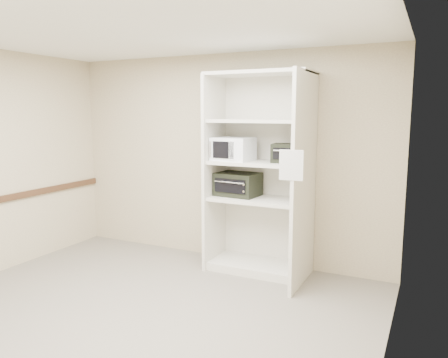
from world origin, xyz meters
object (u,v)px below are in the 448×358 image
at_px(shelving_unit, 263,181).
at_px(toaster_oven_upper, 289,153).
at_px(microwave, 233,149).
at_px(toaster_oven_lower, 238,184).

xyz_separation_m(shelving_unit, toaster_oven_upper, (0.32, 0.02, 0.35)).
height_order(microwave, toaster_oven_lower, microwave).
xyz_separation_m(shelving_unit, toaster_oven_lower, (-0.34, 0.04, -0.07)).
relative_size(toaster_oven_upper, toaster_oven_lower, 0.74).
bearing_deg(toaster_oven_upper, toaster_oven_lower, 172.54).
distance_m(microwave, toaster_oven_upper, 0.69).
height_order(toaster_oven_upper, toaster_oven_lower, toaster_oven_upper).
bearing_deg(toaster_oven_lower, shelving_unit, -0.94).
bearing_deg(toaster_oven_upper, microwave, -179.79).
bearing_deg(microwave, shelving_unit, 13.79).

